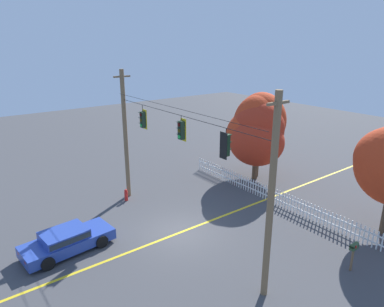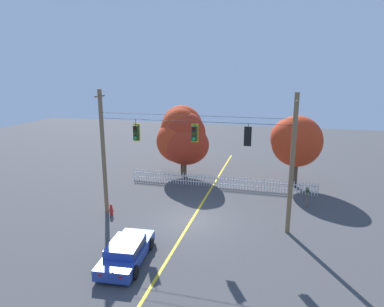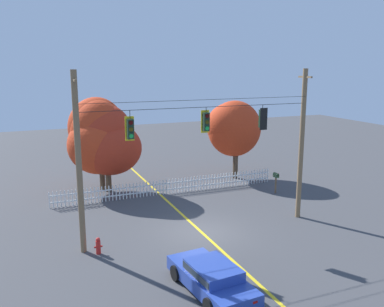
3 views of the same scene
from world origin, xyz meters
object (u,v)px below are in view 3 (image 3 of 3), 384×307
object	(u,v)px
autumn_oak_far_east	(233,127)
traffic_signal_eastbound_side	(130,129)
parked_car	(212,277)
fire_hydrant	(98,246)
autumn_maple_near_fence	(98,136)
autumn_maple_mid	(108,140)
traffic_signal_southbound_primary	(206,122)
traffic_signal_northbound_primary	(262,119)
roadside_mailbox	(276,177)

from	to	relation	value
autumn_oak_far_east	traffic_signal_eastbound_side	bearing A→B (deg)	-138.31
parked_car	fire_hydrant	bearing A→B (deg)	124.99
traffic_signal_eastbound_side	autumn_maple_near_fence	world-z (taller)	traffic_signal_eastbound_side
autumn_oak_far_east	parked_car	xyz separation A→B (m)	(-8.44, -14.43, -3.30)
autumn_maple_mid	fire_hydrant	size ratio (longest dim) A/B	7.39
traffic_signal_southbound_primary	autumn_oak_far_east	distance (m)	11.13
autumn_oak_far_east	fire_hydrant	world-z (taller)	autumn_oak_far_east
traffic_signal_eastbound_side	traffic_signal_northbound_primary	world-z (taller)	same
roadside_mailbox	fire_hydrant	bearing A→B (deg)	-159.37
traffic_signal_southbound_primary	parked_car	distance (m)	7.82
parked_car	autumn_maple_near_fence	bearing A→B (deg)	95.94
traffic_signal_southbound_primary	autumn_maple_mid	distance (m)	9.87
traffic_signal_eastbound_side	autumn_maple_mid	bearing A→B (deg)	85.71
traffic_signal_eastbound_side	fire_hydrant	size ratio (longest dim) A/B	1.80
traffic_signal_eastbound_side	autumn_maple_mid	size ratio (longest dim) A/B	0.24
fire_hydrant	autumn_maple_near_fence	bearing A→B (deg)	79.31
traffic_signal_northbound_primary	parked_car	world-z (taller)	traffic_signal_northbound_primary
traffic_signal_southbound_primary	autumn_maple_near_fence	distance (m)	10.42
traffic_signal_eastbound_side	traffic_signal_southbound_primary	size ratio (longest dim) A/B	1.11
traffic_signal_northbound_primary	autumn_oak_far_east	size ratio (longest dim) A/B	0.22
traffic_signal_eastbound_side	traffic_signal_northbound_primary	bearing A→B (deg)	-0.15
autumn_maple_near_fence	autumn_oak_far_east	world-z (taller)	autumn_maple_near_fence
autumn_maple_mid	autumn_oak_far_east	size ratio (longest dim) A/B	1.00
autumn_maple_near_fence	autumn_maple_mid	xyz separation A→B (m)	(0.58, -0.44, -0.24)
autumn_maple_near_fence	parked_car	size ratio (longest dim) A/B	1.42
traffic_signal_southbound_primary	fire_hydrant	size ratio (longest dim) A/B	1.62
traffic_signal_southbound_primary	parked_car	world-z (taller)	traffic_signal_southbound_primary
traffic_signal_eastbound_side	fire_hydrant	xyz separation A→B (m)	(-1.80, -0.51, -5.26)
autumn_maple_mid	traffic_signal_eastbound_side	bearing A→B (deg)	-94.29
traffic_signal_northbound_primary	autumn_oak_far_east	world-z (taller)	traffic_signal_northbound_primary
traffic_signal_southbound_primary	autumn_oak_far_east	xyz separation A→B (m)	(6.28, 8.99, -1.88)
parked_car	roadside_mailbox	bearing A→B (deg)	46.33
traffic_signal_southbound_primary	traffic_signal_northbound_primary	world-z (taller)	same
autumn_maple_near_fence	autumn_maple_mid	size ratio (longest dim) A/B	1.09
parked_car	roadside_mailbox	distance (m)	13.47
traffic_signal_southbound_primary	autumn_oak_far_east	world-z (taller)	traffic_signal_southbound_primary
autumn_maple_mid	roadside_mailbox	distance (m)	11.59
autumn_oak_far_east	parked_car	distance (m)	17.04
traffic_signal_eastbound_side	traffic_signal_southbound_primary	distance (m)	3.82
traffic_signal_eastbound_side	autumn_maple_near_fence	bearing A→B (deg)	89.40
traffic_signal_eastbound_side	autumn_maple_mid	xyz separation A→B (m)	(0.68, 9.09, -2.08)
parked_car	fire_hydrant	world-z (taller)	parked_car
autumn_maple_near_fence	fire_hydrant	xyz separation A→B (m)	(-1.90, -10.04, -3.42)
traffic_signal_northbound_primary	fire_hydrant	xyz separation A→B (m)	(-8.83, -0.49, -5.39)
autumn_maple_near_fence	parked_car	world-z (taller)	autumn_maple_near_fence
traffic_signal_northbound_primary	autumn_maple_mid	world-z (taller)	traffic_signal_northbound_primary
autumn_maple_near_fence	traffic_signal_eastbound_side	bearing A→B (deg)	-90.60
autumn_maple_near_fence	roadside_mailbox	distance (m)	12.34
traffic_signal_northbound_primary	autumn_maple_mid	size ratio (longest dim) A/B	0.22
traffic_signal_eastbound_side	traffic_signal_northbound_primary	xyz separation A→B (m)	(7.04, -0.02, 0.13)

